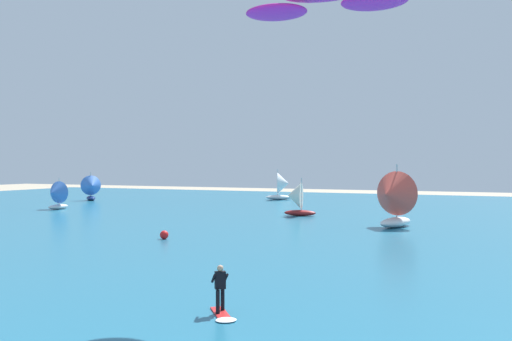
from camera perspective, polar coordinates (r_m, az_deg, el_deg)
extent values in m
cube|color=#236B89|center=(50.34, 14.63, -5.33)|extent=(160.00, 90.00, 0.10)
cube|color=red|center=(18.77, -3.92, -15.17)|extent=(1.22, 1.37, 0.05)
cylinder|color=black|center=(18.46, -4.18, -14.07)|extent=(0.14, 0.14, 0.80)
cylinder|color=black|center=(18.85, -3.66, -13.76)|extent=(0.14, 0.14, 0.80)
cube|color=black|center=(18.49, -3.92, -11.81)|extent=(0.42, 0.40, 0.60)
sphere|color=tan|center=(18.41, -3.92, -10.57)|extent=(0.22, 0.22, 0.22)
cylinder|color=black|center=(18.52, -4.65, -11.64)|extent=(0.38, 0.45, 0.39)
cylinder|color=black|center=(18.60, -3.29, -11.58)|extent=(0.38, 0.45, 0.39)
ellipsoid|color=white|center=(17.87, -3.29, -15.93)|extent=(0.92, 0.91, 0.08)
ellipsoid|color=#B21999|center=(22.27, 2.23, 16.81)|extent=(2.62, 2.17, 0.41)
ellipsoid|color=#B21999|center=(21.35, 12.76, 17.51)|extent=(2.62, 2.17, 0.41)
ellipsoid|color=white|center=(77.49, 2.48, -2.94)|extent=(4.02, 2.54, 0.71)
cylinder|color=silver|center=(77.39, 2.35, -1.27)|extent=(0.12, 0.12, 3.80)
cone|color=white|center=(77.39, 2.96, -1.41)|extent=(2.67, 3.57, 3.19)
ellipsoid|color=silver|center=(65.11, -20.72, -3.71)|extent=(1.24, 3.13, 0.58)
cylinder|color=silver|center=(65.11, -20.64, -2.10)|extent=(0.10, 0.10, 3.07)
cone|color=#3F72CC|center=(64.60, -21.03, -2.26)|extent=(2.66, 1.50, 2.58)
ellipsoid|color=white|center=(44.87, 14.96, -5.46)|extent=(2.85, 4.63, 0.82)
cylinder|color=silver|center=(44.86, 15.09, -2.13)|extent=(0.14, 0.14, 4.38)
cone|color=#D84C3F|center=(44.02, 14.51, -2.47)|extent=(4.10, 3.01, 3.68)
ellipsoid|color=maroon|center=(53.08, 4.81, -4.62)|extent=(3.35, 1.66, 0.60)
cylinder|color=silver|center=(52.92, 4.97, -2.57)|extent=(0.10, 0.10, 3.21)
cone|color=silver|center=(53.03, 4.22, -2.74)|extent=(1.86, 2.90, 2.70)
ellipsoid|color=navy|center=(80.04, -17.53, -2.88)|extent=(3.36, 3.12, 0.64)
cylinder|color=silver|center=(80.11, -17.55, -1.42)|extent=(0.11, 0.11, 3.42)
cone|color=#3F72CC|center=(79.37, -17.47, -1.56)|extent=(3.01, 3.16, 2.88)
sphere|color=red|center=(36.99, -9.96, -6.91)|extent=(0.60, 0.60, 0.60)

